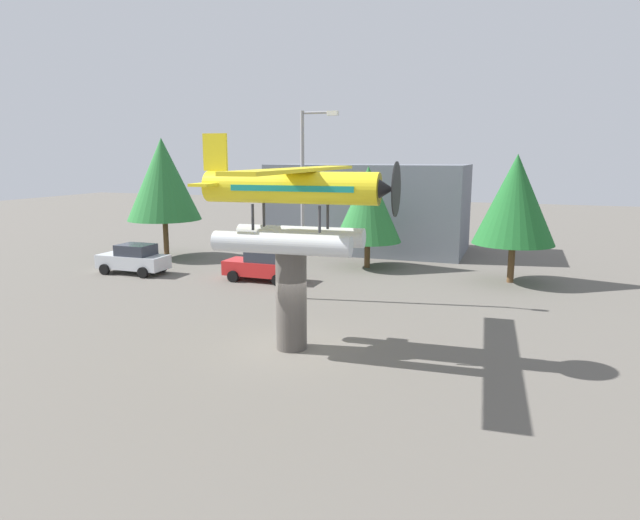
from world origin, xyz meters
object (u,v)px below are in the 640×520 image
floatplane_monument (294,202)px  tree_east (368,204)px  streetlight_primary (306,194)px  display_pedestal (291,300)px  tree_west (163,179)px  tree_center_back (515,200)px  car_near_silver (134,259)px  storefront_building (369,208)px  car_mid_red (263,265)px

floatplane_monument → tree_east: (-1.47, 15.34, -1.35)m
streetlight_primary → floatplane_monument: bearing=-72.0°
display_pedestal → tree_west: (-15.35, 14.17, 3.52)m
tree_east → tree_center_back: bearing=-9.0°
tree_center_back → car_near_silver: bearing=-166.3°
tree_west → tree_east: bearing=4.8°
floatplane_monument → storefront_building: bearing=94.8°
display_pedestal → storefront_building: (-3.03, 22.00, 1.33)m
storefront_building → car_near_silver: bearing=-129.4°
car_near_silver → tree_west: tree_west is taller
display_pedestal → car_mid_red: (-5.81, 9.70, -0.93)m
car_mid_red → tree_west: tree_west is taller
floatplane_monument → tree_east: 15.47m
tree_west → tree_east: (14.01, 1.17, -1.38)m
car_near_silver → tree_center_back: 21.97m
floatplane_monument → tree_west: size_ratio=1.29×
tree_east → storefront_building: bearing=104.2°
display_pedestal → tree_center_back: size_ratio=0.52×
car_mid_red → tree_center_back: 14.18m
display_pedestal → streetlight_primary: 7.79m
tree_west → tree_center_back: (22.54, -0.18, -0.77)m
floatplane_monument → car_near_silver: 17.12m
display_pedestal → tree_east: 15.55m
car_near_silver → car_mid_red: same height
floatplane_monument → storefront_building: size_ratio=0.75×
car_mid_red → tree_center_back: bearing=-161.8°
floatplane_monument → tree_east: size_ratio=1.66×
display_pedestal → tree_east: bearing=95.0°
floatplane_monument → tree_west: 20.98m
display_pedestal → floatplane_monument: (0.13, 0.01, 3.49)m
car_mid_red → tree_center_back: tree_center_back is taller
tree_east → car_near_silver: bearing=-152.6°
storefront_building → tree_west: size_ratio=1.72×
display_pedestal → streetlight_primary: (-2.06, 6.75, 3.29)m
car_near_silver → streetlight_primary: streetlight_primary is taller
car_near_silver → streetlight_primary: (11.79, -2.09, 4.22)m
display_pedestal → tree_center_back: tree_center_back is taller
streetlight_primary → tree_center_back: (9.26, 7.23, -0.54)m
storefront_building → tree_center_back: size_ratio=1.99×
streetlight_primary → car_mid_red: bearing=141.8°
display_pedestal → streetlight_primary: size_ratio=0.41×
car_near_silver → storefront_building: size_ratio=0.30×
streetlight_primary → storefront_building: (-0.97, 15.25, -1.96)m
display_pedestal → tree_center_back: bearing=62.8°
floatplane_monument → streetlight_primary: streetlight_primary is taller
floatplane_monument → tree_center_back: size_ratio=1.49×
car_near_silver → car_mid_red: (8.04, 0.85, 0.00)m
floatplane_monument → tree_east: floatplane_monument is taller
streetlight_primary → tree_west: 15.22m
storefront_building → tree_east: storefront_building is taller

